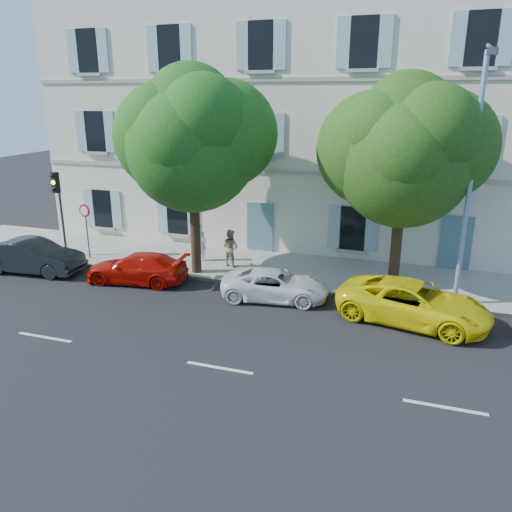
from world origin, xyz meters
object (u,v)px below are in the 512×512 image
(car_yellow_supercar, at_px, (414,303))
(road_sign, at_px, (86,220))
(tree_left, at_px, (192,146))
(tree_right, at_px, (404,159))
(pedestrian_b, at_px, (230,248))
(street_lamp, at_px, (472,169))
(pedestrian_a, at_px, (199,242))
(car_red_coupe, at_px, (137,268))
(traffic_light, at_px, (58,196))
(car_dark_sedan, at_px, (33,256))
(car_white_coupe, at_px, (275,285))

(car_yellow_supercar, relative_size, road_sign, 1.99)
(tree_left, distance_m, tree_right, 8.12)
(road_sign, relative_size, pedestrian_b, 1.53)
(car_yellow_supercar, height_order, street_lamp, street_lamp)
(tree_left, xyz_separation_m, pedestrian_a, (-0.52, 1.45, -4.41))
(car_red_coupe, xyz_separation_m, tree_left, (1.97, 1.54, 4.81))
(traffic_light, bearing_deg, tree_left, -0.71)
(car_dark_sedan, relative_size, pedestrian_a, 2.53)
(car_dark_sedan, xyz_separation_m, pedestrian_b, (7.94, 3.08, 0.25))
(car_dark_sedan, relative_size, tree_left, 0.54)
(car_yellow_supercar, bearing_deg, car_white_coupe, 96.58)
(car_yellow_supercar, relative_size, pedestrian_b, 3.04)
(tree_right, bearing_deg, traffic_light, -177.44)
(car_white_coupe, xyz_separation_m, tree_right, (4.16, 2.24, 4.58))
(car_white_coupe, xyz_separation_m, pedestrian_b, (-2.84, 2.69, 0.42))
(car_yellow_supercar, distance_m, tree_right, 5.27)
(tree_right, height_order, road_sign, tree_right)
(tree_right, bearing_deg, street_lamp, -26.23)
(car_dark_sedan, relative_size, car_yellow_supercar, 0.87)
(car_yellow_supercar, relative_size, tree_left, 0.61)
(car_red_coupe, bearing_deg, street_lamp, 88.70)
(car_red_coupe, relative_size, road_sign, 1.66)
(traffic_light, distance_m, street_lamp, 17.26)
(tree_left, bearing_deg, car_dark_sedan, -164.63)
(tree_right, bearing_deg, car_dark_sedan, -170.00)
(tree_right, xyz_separation_m, pedestrian_b, (-7.00, 0.45, -4.16))
(car_yellow_supercar, bearing_deg, car_red_coupe, 99.81)
(car_white_coupe, height_order, pedestrian_a, pedestrian_a)
(road_sign, height_order, street_lamp, street_lamp)
(tree_left, distance_m, pedestrian_a, 4.67)
(traffic_light, relative_size, pedestrian_b, 2.38)
(pedestrian_b, bearing_deg, tree_right, -166.88)
(car_dark_sedan, bearing_deg, pedestrian_b, -73.36)
(car_yellow_supercar, xyz_separation_m, road_sign, (-14.44, 2.17, 1.27))
(car_red_coupe, xyz_separation_m, road_sign, (-3.57, 1.74, 1.36))
(car_dark_sedan, height_order, pedestrian_b, pedestrian_b)
(car_dark_sedan, xyz_separation_m, car_yellow_supercar, (15.75, -0.08, -0.02))
(road_sign, distance_m, pedestrian_a, 5.26)
(traffic_light, bearing_deg, car_red_coupe, -18.53)
(tree_left, height_order, pedestrian_b, tree_left)
(tree_left, relative_size, traffic_light, 2.08)
(tree_left, relative_size, street_lamp, 0.95)
(car_dark_sedan, xyz_separation_m, car_white_coupe, (10.78, 0.39, -0.17))
(traffic_light, distance_m, pedestrian_a, 6.74)
(tree_left, bearing_deg, tree_right, 5.31)
(pedestrian_a, bearing_deg, pedestrian_b, 150.96)
(street_lamp, distance_m, pedestrian_a, 11.70)
(car_dark_sedan, height_order, street_lamp, street_lamp)
(car_dark_sedan, bearing_deg, street_lamp, -89.50)
(car_red_coupe, distance_m, pedestrian_a, 3.35)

